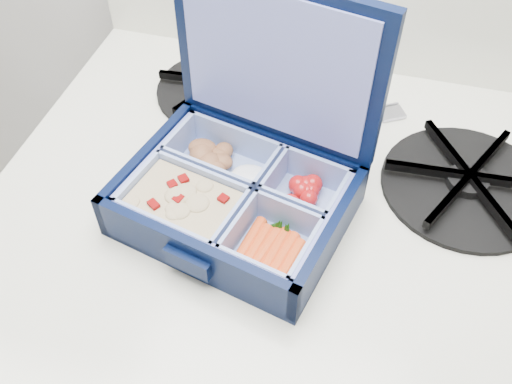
% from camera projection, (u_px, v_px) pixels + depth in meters
% --- Properties ---
extents(bento_box, '(0.23, 0.20, 0.05)m').
position_uv_depth(bento_box, '(235.00, 200.00, 0.53)').
color(bento_box, black).
rests_on(bento_box, stove).
extents(burner_grate, '(0.18, 0.18, 0.02)m').
position_uv_depth(burner_grate, '(468.00, 180.00, 0.57)').
color(burner_grate, black).
rests_on(burner_grate, stove).
extents(burner_grate_rear, '(0.16, 0.16, 0.02)m').
position_uv_depth(burner_grate_rear, '(220.00, 86.00, 0.67)').
color(burner_grate_rear, black).
rests_on(burner_grate_rear, stove).
extents(fork, '(0.16, 0.11, 0.01)m').
position_uv_depth(fork, '(325.00, 127.00, 0.63)').
color(fork, '#ACA9BD').
rests_on(fork, stove).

